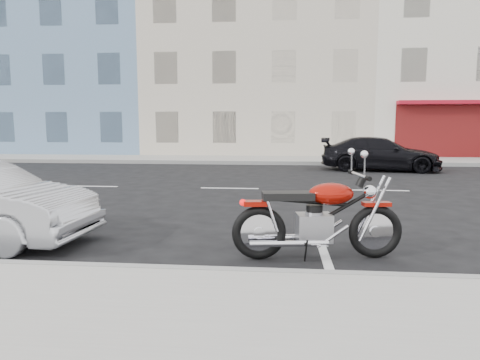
# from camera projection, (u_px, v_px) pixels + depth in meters

# --- Properties ---
(ground) EXTENTS (120.00, 120.00, 0.00)m
(ground) POSITION_uv_depth(u_px,v_px,m) (303.00, 189.00, 11.59)
(ground) COLOR black
(ground) RESTS_ON ground
(sidewalk_far) EXTENTS (80.00, 3.40, 0.15)m
(sidewalk_far) POSITION_uv_depth(u_px,v_px,m) (189.00, 159.00, 20.64)
(sidewalk_far) COLOR gray
(sidewalk_far) RESTS_ON ground
(curb_far) EXTENTS (80.00, 0.12, 0.16)m
(curb_far) POSITION_uv_depth(u_px,v_px,m) (181.00, 162.00, 18.96)
(curb_far) COLOR gray
(curb_far) RESTS_ON ground
(bldg_blue) EXTENTS (12.00, 12.00, 13.00)m
(bldg_blue) POSITION_uv_depth(u_px,v_px,m) (78.00, 52.00, 28.15)
(bldg_blue) COLOR slate
(bldg_blue) RESTS_ON ground
(bldg_cream) EXTENTS (12.00, 12.00, 11.50)m
(bldg_cream) POSITION_uv_depth(u_px,v_px,m) (260.00, 61.00, 27.12)
(bldg_cream) COLOR #BAAF9B
(bldg_cream) RESTS_ON ground
(bldg_corner) EXTENTS (14.00, 12.00, 12.50)m
(bldg_corner) POSITION_uv_depth(u_px,v_px,m) (475.00, 49.00, 25.83)
(bldg_corner) COLOR beige
(bldg_corner) RESTS_ON ground
(motorcycle) EXTENTS (2.24, 0.75, 1.13)m
(motorcycle) POSITION_uv_depth(u_px,v_px,m) (378.00, 220.00, 5.60)
(motorcycle) COLOR black
(motorcycle) RESTS_ON ground
(car_far) EXTENTS (4.58, 2.34, 1.27)m
(car_far) POSITION_uv_depth(u_px,v_px,m) (380.00, 154.00, 16.23)
(car_far) COLOR black
(car_far) RESTS_ON ground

